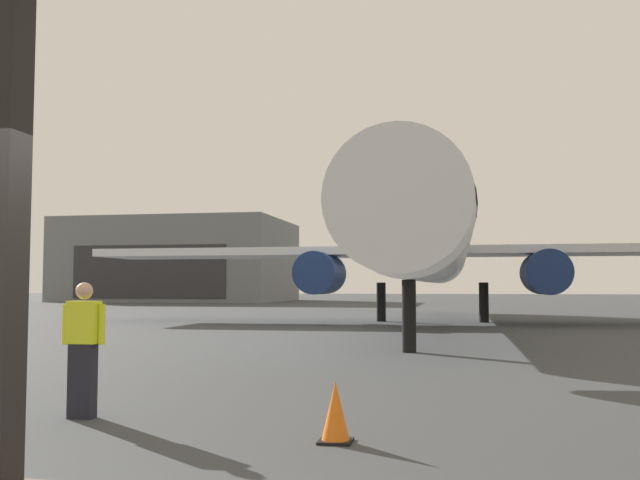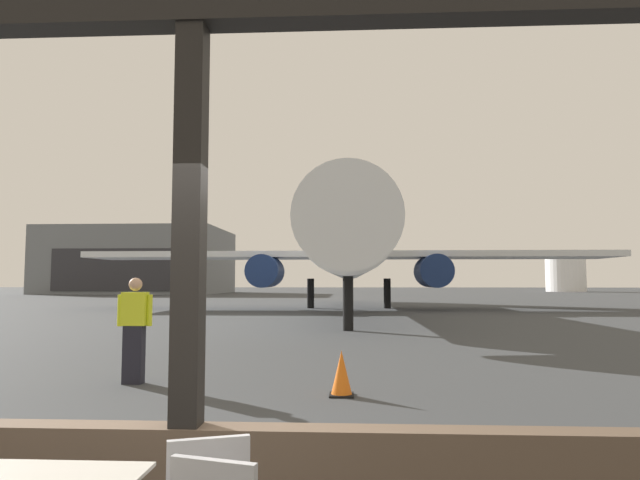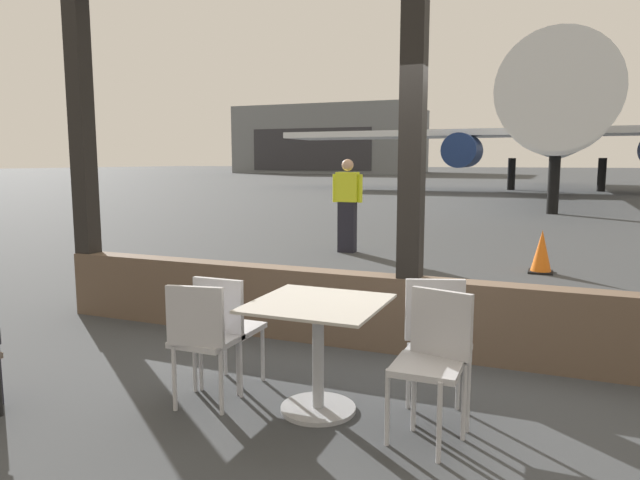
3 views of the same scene
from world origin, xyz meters
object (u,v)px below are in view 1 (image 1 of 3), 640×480
object	(u,v)px
airplane	(429,243)
ground_crew_worker	(83,347)
distant_hangar	(181,261)
traffic_cone	(336,413)

from	to	relation	value
airplane	ground_crew_worker	distance (m)	23.28
airplane	distant_hangar	distance (m)	53.70
airplane	distant_hangar	xyz separation A→B (m)	(-29.55, 44.83, 0.95)
ground_crew_worker	traffic_cone	distance (m)	3.58
airplane	distant_hangar	world-z (taller)	airplane
ground_crew_worker	traffic_cone	bearing A→B (deg)	-12.86
ground_crew_worker	distant_hangar	size ratio (longest dim) A/B	0.07
traffic_cone	distant_hangar	bearing A→B (deg)	113.30
traffic_cone	distant_hangar	distance (m)	74.67
distant_hangar	traffic_cone	bearing A→B (deg)	-66.70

